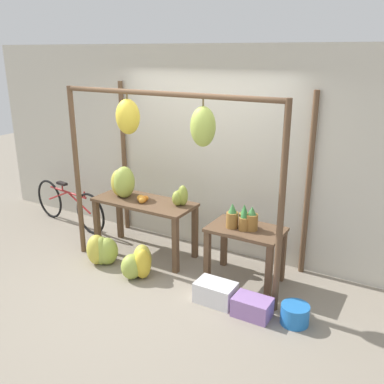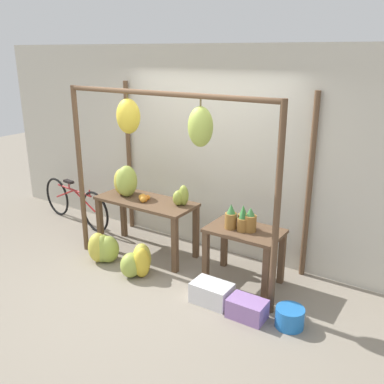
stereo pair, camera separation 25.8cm
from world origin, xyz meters
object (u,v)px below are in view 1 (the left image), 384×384
object	(u,v)px
banana_pile_on_table	(122,182)
papaya_pile	(180,197)
banana_pile_ground_left	(102,250)
blue_bucket	(295,314)
pineapple_cluster	(243,219)
banana_pile_ground_right	(138,264)
orange_pile	(142,199)
fruit_crate_purple	(252,307)
parked_bicycle	(69,205)
fruit_crate_white	(216,292)

from	to	relation	value
banana_pile_on_table	papaya_pile	size ratio (longest dim) A/B	1.60
banana_pile_ground_left	blue_bucket	world-z (taller)	banana_pile_ground_left
banana_pile_ground_left	banana_pile_on_table	bearing A→B (deg)	93.82
banana_pile_on_table	pineapple_cluster	world-z (taller)	banana_pile_on_table
pineapple_cluster	banana_pile_ground_right	xyz separation A→B (m)	(-1.15, -0.56, -0.65)
orange_pile	blue_bucket	world-z (taller)	orange_pile
orange_pile	papaya_pile	size ratio (longest dim) A/B	0.70
pineapple_cluster	banana_pile_ground_right	distance (m)	1.43
banana_pile_on_table	papaya_pile	xyz separation A→B (m)	(0.89, 0.09, -0.08)
banana_pile_on_table	banana_pile_ground_right	xyz separation A→B (m)	(0.67, -0.57, -0.81)
banana_pile_on_table	fruit_crate_purple	world-z (taller)	banana_pile_on_table
parked_bicycle	fruit_crate_purple	xyz separation A→B (m)	(3.54, -0.85, -0.24)
banana_pile_ground_right	parked_bicycle	size ratio (longest dim) A/B	0.28
orange_pile	blue_bucket	bearing A→B (deg)	-12.05
blue_bucket	pineapple_cluster	bearing A→B (deg)	148.26
banana_pile_on_table	blue_bucket	bearing A→B (deg)	-11.42
pineapple_cluster	banana_pile_ground_left	size ratio (longest dim) A/B	0.74
orange_pile	fruit_crate_white	distance (m)	1.67
pineapple_cluster	fruit_crate_purple	distance (m)	1.04
pineapple_cluster	papaya_pile	xyz separation A→B (m)	(-0.94, 0.10, 0.08)
fruit_crate_purple	parked_bicycle	bearing A→B (deg)	166.50
banana_pile_on_table	banana_pile_ground_left	bearing A→B (deg)	-86.18
banana_pile_ground_left	papaya_pile	bearing A→B (deg)	35.85
banana_pile_ground_right	fruit_crate_purple	bearing A→B (deg)	-2.66
papaya_pile	fruit_crate_purple	xyz separation A→B (m)	(1.35, -0.73, -0.80)
fruit_crate_purple	fruit_crate_white	bearing A→B (deg)	174.48
banana_pile_on_table	fruit_crate_purple	bearing A→B (deg)	-16.02
blue_bucket	fruit_crate_purple	bearing A→B (deg)	-166.63
blue_bucket	banana_pile_on_table	bearing A→B (deg)	168.58
banana_pile_ground_left	blue_bucket	distance (m)	2.64
fruit_crate_white	fruit_crate_purple	bearing A→B (deg)	-5.52
fruit_crate_purple	banana_pile_on_table	bearing A→B (deg)	163.98
blue_bucket	fruit_crate_purple	xyz separation A→B (m)	(-0.43, -0.10, 0.00)
banana_pile_on_table	parked_bicycle	bearing A→B (deg)	170.97
banana_pile_ground_right	papaya_pile	distance (m)	1.01
banana_pile_ground_left	orange_pile	bearing A→B (deg)	55.57
banana_pile_ground_left	papaya_pile	world-z (taller)	papaya_pile
blue_bucket	papaya_pile	bearing A→B (deg)	160.63
banana_pile_ground_left	fruit_crate_white	size ratio (longest dim) A/B	1.13
blue_bucket	fruit_crate_purple	distance (m)	0.45
pineapple_cluster	blue_bucket	distance (m)	1.23
fruit_crate_purple	banana_pile_ground_left	bearing A→B (deg)	177.10
orange_pile	banana_pile_ground_left	bearing A→B (deg)	-124.43
fruit_crate_purple	orange_pile	bearing A→B (deg)	162.35
fruit_crate_purple	pineapple_cluster	bearing A→B (deg)	123.37
banana_pile_on_table	orange_pile	xyz separation A→B (m)	(0.37, -0.05, -0.16)
parked_bicycle	papaya_pile	size ratio (longest dim) A/B	6.31
orange_pile	banana_pile_ground_left	distance (m)	0.87
banana_pile_on_table	parked_bicycle	world-z (taller)	banana_pile_on_table
banana_pile_ground_left	papaya_pile	size ratio (longest dim) A/B	1.85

